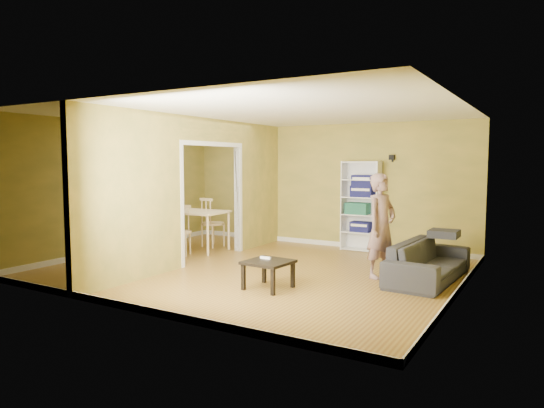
# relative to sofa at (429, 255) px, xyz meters

# --- Properties ---
(room_shell) EXTENTS (6.50, 6.50, 6.50)m
(room_shell) POSITION_rel_sofa_xyz_m (-2.70, -0.69, 0.91)
(room_shell) COLOR olive
(room_shell) RESTS_ON ground
(partition) EXTENTS (0.22, 5.50, 2.60)m
(partition) POSITION_rel_sofa_xyz_m (-3.90, -0.69, 0.91)
(partition) COLOR gold
(partition) RESTS_ON ground
(wall_speaker) EXTENTS (0.10, 0.10, 0.10)m
(wall_speaker) POSITION_rel_sofa_xyz_m (-1.20, 2.00, 1.51)
(wall_speaker) COLOR black
(wall_speaker) RESTS_ON room_shell
(sofa) EXTENTS (2.09, 1.01, 0.78)m
(sofa) POSITION_rel_sofa_xyz_m (0.00, 0.00, 0.00)
(sofa) COLOR black
(sofa) RESTS_ON ground
(person) EXTENTS (0.83, 0.73, 1.91)m
(person) POSITION_rel_sofa_xyz_m (-0.69, -0.20, 0.57)
(person) COLOR slate
(person) RESTS_ON ground
(bookshelf) EXTENTS (0.77, 0.34, 1.82)m
(bookshelf) POSITION_rel_sofa_xyz_m (-1.78, 1.92, 0.52)
(bookshelf) COLOR white
(bookshelf) RESTS_ON ground
(paper_box_navy_a) EXTENTS (0.40, 0.26, 0.21)m
(paper_box_navy_a) POSITION_rel_sofa_xyz_m (-1.77, 1.87, 0.10)
(paper_box_navy_a) COLOR #161F4A
(paper_box_navy_a) RESTS_ON bookshelf
(paper_box_teal) EXTENTS (0.46, 0.30, 0.23)m
(paper_box_teal) POSITION_rel_sofa_xyz_m (-1.85, 1.87, 0.47)
(paper_box_teal) COLOR #1D7161
(paper_box_teal) RESTS_ON bookshelf
(paper_box_navy_b) EXTENTS (0.45, 0.29, 0.23)m
(paper_box_navy_b) POSITION_rel_sofa_xyz_m (-1.74, 1.87, 0.83)
(paper_box_navy_b) COLOR #18154E
(paper_box_navy_b) RESTS_ON bookshelf
(paper_box_navy_c) EXTENTS (0.42, 0.27, 0.22)m
(paper_box_navy_c) POSITION_rel_sofa_xyz_m (-1.74, 1.87, 1.04)
(paper_box_navy_c) COLOR navy
(paper_box_navy_c) RESTS_ON bookshelf
(coffee_table) EXTENTS (0.61, 0.61, 0.41)m
(coffee_table) POSITION_rel_sofa_xyz_m (-1.86, -1.68, -0.04)
(coffee_table) COLOR black
(coffee_table) RESTS_ON ground
(game_controller) EXTENTS (0.16, 0.04, 0.03)m
(game_controller) POSITION_rel_sofa_xyz_m (-1.96, -1.59, 0.03)
(game_controller) COLOR white
(game_controller) RESTS_ON coffee_table
(dining_table) EXTENTS (1.31, 0.87, 0.82)m
(dining_table) POSITION_rel_sofa_xyz_m (-4.73, 0.15, 0.35)
(dining_table) COLOR beige
(dining_table) RESTS_ON ground
(chair_left) EXTENTS (0.54, 0.54, 0.95)m
(chair_left) POSITION_rel_sofa_xyz_m (-5.46, 0.11, 0.09)
(chair_left) COLOR tan
(chair_left) RESTS_ON ground
(chair_near) EXTENTS (0.59, 0.59, 0.97)m
(chair_near) POSITION_rel_sofa_xyz_m (-4.61, -0.41, 0.10)
(chair_near) COLOR tan
(chair_near) RESTS_ON ground
(chair_far) EXTENTS (0.56, 0.56, 1.05)m
(chair_far) POSITION_rel_sofa_xyz_m (-4.66, 0.70, 0.14)
(chair_far) COLOR tan
(chair_far) RESTS_ON ground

